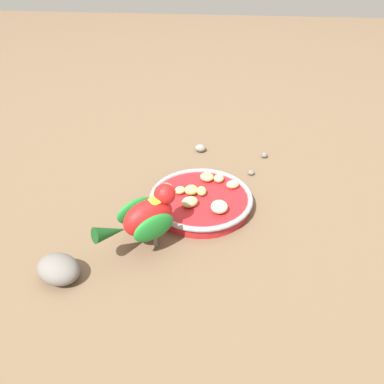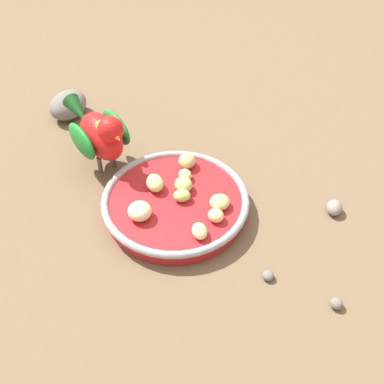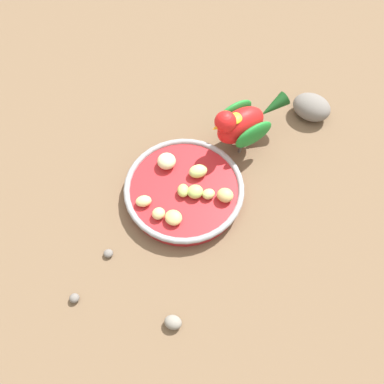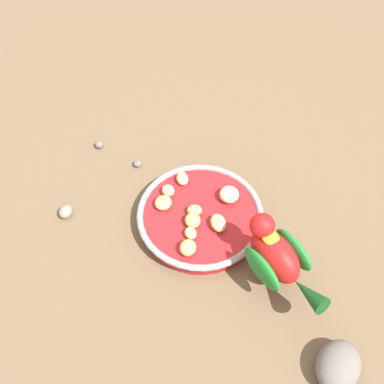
{
  "view_description": "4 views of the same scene",
  "coord_description": "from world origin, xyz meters",
  "px_view_note": "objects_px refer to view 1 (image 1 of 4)",
  "views": [
    {
      "loc": [
        -0.04,
        0.72,
        0.55
      ],
      "look_at": [
        0.02,
        0.03,
        0.05
      ],
      "focal_mm": 36.96,
      "sensor_mm": 36.0,
      "label": 1
    },
    {
      "loc": [
        -0.52,
        -0.06,
        0.56
      ],
      "look_at": [
        -0.02,
        -0.02,
        0.07
      ],
      "focal_mm": 45.26,
      "sensor_mm": 36.0,
      "label": 2
    },
    {
      "loc": [
        0.08,
        -0.42,
        0.78
      ],
      "look_at": [
        0.02,
        -0.01,
        0.05
      ],
      "focal_mm": 42.81,
      "sensor_mm": 36.0,
      "label": 3
    },
    {
      "loc": [
        0.48,
        0.06,
        0.74
      ],
      "look_at": [
        -0.02,
        -0.01,
        0.07
      ],
      "focal_mm": 44.42,
      "sensor_mm": 36.0,
      "label": 4
    }
  ],
  "objects_px": {
    "apple_piece_3": "(166,189)",
    "apple_piece_7": "(202,190)",
    "apple_piece_5": "(207,177)",
    "pebble_2": "(200,148)",
    "apple_piece_4": "(219,207)",
    "apple_piece_6": "(233,184)",
    "rock_large": "(59,269)",
    "feeding_bowl": "(202,200)",
    "apple_piece_8": "(180,191)",
    "parrot": "(147,216)",
    "pebble_0": "(264,155)",
    "pebble_1": "(251,173)",
    "apple_piece_1": "(190,202)",
    "apple_piece_0": "(191,190)",
    "apple_piece_2": "(219,178)"
  },
  "relations": [
    {
      "from": "feeding_bowl",
      "to": "apple_piece_3",
      "type": "bearing_deg",
      "value": -4.46
    },
    {
      "from": "apple_piece_0",
      "to": "pebble_2",
      "type": "distance_m",
      "value": 0.24
    },
    {
      "from": "pebble_2",
      "to": "apple_piece_5",
      "type": "bearing_deg",
      "value": 98.96
    },
    {
      "from": "apple_piece_5",
      "to": "apple_piece_6",
      "type": "relative_size",
      "value": 1.1
    },
    {
      "from": "parrot",
      "to": "apple_piece_2",
      "type": "bearing_deg",
      "value": 15.11
    },
    {
      "from": "apple_piece_2",
      "to": "parrot",
      "type": "height_order",
      "value": "parrot"
    },
    {
      "from": "apple_piece_0",
      "to": "apple_piece_8",
      "type": "relative_size",
      "value": 1.24
    },
    {
      "from": "pebble_0",
      "to": "pebble_2",
      "type": "height_order",
      "value": "pebble_2"
    },
    {
      "from": "apple_piece_1",
      "to": "pebble_2",
      "type": "distance_m",
      "value": 0.29
    },
    {
      "from": "apple_piece_1",
      "to": "parrot",
      "type": "distance_m",
      "value": 0.13
    },
    {
      "from": "apple_piece_1",
      "to": "apple_piece_4",
      "type": "xyz_separation_m",
      "value": [
        -0.06,
        0.01,
        0.0
      ]
    },
    {
      "from": "parrot",
      "to": "pebble_2",
      "type": "bearing_deg",
      "value": 37.51
    },
    {
      "from": "feeding_bowl",
      "to": "apple_piece_8",
      "type": "distance_m",
      "value": 0.05
    },
    {
      "from": "apple_piece_5",
      "to": "pebble_2",
      "type": "bearing_deg",
      "value": -81.04
    },
    {
      "from": "apple_piece_8",
      "to": "pebble_0",
      "type": "distance_m",
      "value": 0.3
    },
    {
      "from": "apple_piece_4",
      "to": "pebble_0",
      "type": "xyz_separation_m",
      "value": [
        -0.11,
        -0.28,
        -0.03
      ]
    },
    {
      "from": "parrot",
      "to": "pebble_1",
      "type": "height_order",
      "value": "parrot"
    },
    {
      "from": "apple_piece_1",
      "to": "apple_piece_5",
      "type": "xyz_separation_m",
      "value": [
        -0.03,
        -0.1,
        -0.0
      ]
    },
    {
      "from": "pebble_2",
      "to": "pebble_0",
      "type": "bearing_deg",
      "value": 174.47
    },
    {
      "from": "apple_piece_6",
      "to": "pebble_1",
      "type": "bearing_deg",
      "value": -115.57
    },
    {
      "from": "pebble_0",
      "to": "apple_piece_2",
      "type": "bearing_deg",
      "value": 54.82
    },
    {
      "from": "apple_piece_5",
      "to": "pebble_2",
      "type": "xyz_separation_m",
      "value": [
        0.03,
        -0.18,
        -0.02
      ]
    },
    {
      "from": "apple_piece_0",
      "to": "apple_piece_3",
      "type": "height_order",
      "value": "apple_piece_3"
    },
    {
      "from": "apple_piece_4",
      "to": "feeding_bowl",
      "type": "bearing_deg",
      "value": -50.88
    },
    {
      "from": "pebble_0",
      "to": "pebble_1",
      "type": "xyz_separation_m",
      "value": [
        0.04,
        0.09,
        -0.0
      ]
    },
    {
      "from": "apple_piece_1",
      "to": "parrot",
      "type": "relative_size",
      "value": 0.24
    },
    {
      "from": "apple_piece_1",
      "to": "pebble_1",
      "type": "xyz_separation_m",
      "value": [
        -0.14,
        -0.18,
        -0.03
      ]
    },
    {
      "from": "apple_piece_6",
      "to": "apple_piece_7",
      "type": "distance_m",
      "value": 0.07
    },
    {
      "from": "parrot",
      "to": "apple_piece_5",
      "type": "bearing_deg",
      "value": 21.65
    },
    {
      "from": "pebble_2",
      "to": "apple_piece_7",
      "type": "bearing_deg",
      "value": 95.05
    },
    {
      "from": "apple_piece_6",
      "to": "parrot",
      "type": "height_order",
      "value": "parrot"
    },
    {
      "from": "apple_piece_6",
      "to": "pebble_2",
      "type": "height_order",
      "value": "apple_piece_6"
    },
    {
      "from": "apple_piece_6",
      "to": "apple_piece_8",
      "type": "distance_m",
      "value": 0.12
    },
    {
      "from": "apple_piece_5",
      "to": "pebble_2",
      "type": "relative_size",
      "value": 1.1
    },
    {
      "from": "apple_piece_1",
      "to": "apple_piece_8",
      "type": "xyz_separation_m",
      "value": [
        0.03,
        -0.04,
        -0.0
      ]
    },
    {
      "from": "feeding_bowl",
      "to": "apple_piece_6",
      "type": "relative_size",
      "value": 7.78
    },
    {
      "from": "apple_piece_3",
      "to": "apple_piece_7",
      "type": "height_order",
      "value": "apple_piece_3"
    },
    {
      "from": "apple_piece_3",
      "to": "pebble_1",
      "type": "bearing_deg",
      "value": -145.09
    },
    {
      "from": "apple_piece_5",
      "to": "apple_piece_6",
      "type": "xyz_separation_m",
      "value": [
        -0.06,
        0.03,
        -0.0
      ]
    },
    {
      "from": "apple_piece_6",
      "to": "rock_large",
      "type": "bearing_deg",
      "value": 42.4
    },
    {
      "from": "parrot",
      "to": "apple_piece_0",
      "type": "bearing_deg",
      "value": 21.98
    },
    {
      "from": "apple_piece_3",
      "to": "apple_piece_4",
      "type": "distance_m",
      "value": 0.13
    },
    {
      "from": "apple_piece_3",
      "to": "apple_piece_7",
      "type": "relative_size",
      "value": 1.15
    },
    {
      "from": "apple_piece_1",
      "to": "apple_piece_7",
      "type": "height_order",
      "value": "apple_piece_1"
    },
    {
      "from": "apple_piece_1",
      "to": "pebble_2",
      "type": "height_order",
      "value": "apple_piece_1"
    },
    {
      "from": "apple_piece_2",
      "to": "apple_piece_6",
      "type": "relative_size",
      "value": 0.83
    },
    {
      "from": "apple_piece_5",
      "to": "apple_piece_8",
      "type": "relative_size",
      "value": 1.34
    },
    {
      "from": "pebble_0",
      "to": "pebble_1",
      "type": "relative_size",
      "value": 1.02
    },
    {
      "from": "rock_large",
      "to": "apple_piece_5",
      "type": "bearing_deg",
      "value": -128.85
    },
    {
      "from": "pebble_0",
      "to": "pebble_2",
      "type": "relative_size",
      "value": 0.59
    }
  ]
}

